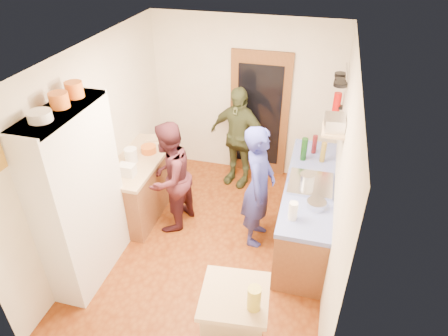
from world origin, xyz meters
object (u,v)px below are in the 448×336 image
at_px(person_left, 173,177).
at_px(island_base, 234,327).
at_px(person_back, 238,138).
at_px(right_counter_base, 307,211).
at_px(person_hob, 261,188).
at_px(hutch_body, 80,199).

bearing_deg(person_left, island_base, 47.27).
bearing_deg(person_back, right_counter_base, -24.19).
bearing_deg(person_hob, hutch_body, 119.35).
xyz_separation_m(person_hob, person_left, (-1.21, 0.03, -0.05)).
distance_m(hutch_body, island_base, 2.19).
xyz_separation_m(island_base, person_left, (-1.29, 1.79, 0.37)).
distance_m(hutch_body, right_counter_base, 2.90).
bearing_deg(person_back, island_base, -60.80).
xyz_separation_m(island_base, person_hob, (-0.08, 1.75, 0.43)).
bearing_deg(person_hob, person_back, 24.79).
height_order(hutch_body, right_counter_base, hutch_body).
xyz_separation_m(hutch_body, right_counter_base, (2.50, 1.30, -0.68)).
bearing_deg(person_back, hutch_body, -102.24).
xyz_separation_m(hutch_body, person_back, (1.30, 2.34, -0.27)).
bearing_deg(person_hob, island_base, -177.27).
xyz_separation_m(right_counter_base, person_back, (-1.20, 1.04, 0.41)).
relative_size(hutch_body, island_base, 2.56).
bearing_deg(person_left, right_counter_base, 108.19).
height_order(hutch_body, person_hob, hutch_body).
bearing_deg(hutch_body, right_counter_base, 27.47).
xyz_separation_m(person_left, person_back, (0.62, 1.26, 0.03)).
bearing_deg(right_counter_base, hutch_body, -152.53).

